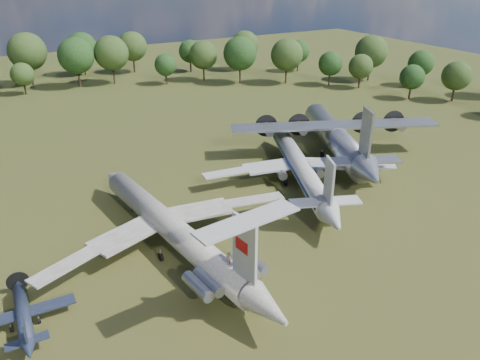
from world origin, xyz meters
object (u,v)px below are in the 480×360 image
small_prop_west (24,318)px  person_on_il62 (228,258)px  an12_transport (335,141)px  il62_airliner (172,232)px  tu104_jet (300,170)px

small_prop_west → person_on_il62: person_on_il62 is taller
an12_transport → small_prop_west: an12_transport is taller
il62_airliner → an12_transport: 40.67m
small_prop_west → person_on_il62: bearing=-16.6°
il62_airliner → person_on_il62: person_on_il62 is taller
an12_transport → person_on_il62: size_ratio=27.23×
tu104_jet → small_prop_west: tu104_jet is taller
il62_airliner → person_on_il62: size_ratio=28.69×
person_on_il62 → il62_airliner: bearing=-85.9°
an12_transport → person_on_il62: person_on_il62 is taller
il62_airliner → an12_transport: size_ratio=1.05×
il62_airliner → person_on_il62: 12.77m
small_prop_west → person_on_il62: size_ratio=8.69×
an12_transport → person_on_il62: bearing=-120.8°
small_prop_west → il62_airliner: bearing=19.5°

